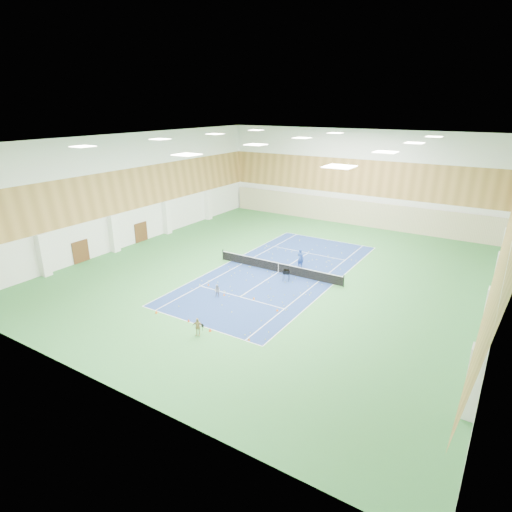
# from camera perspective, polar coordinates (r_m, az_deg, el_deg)

# --- Properties ---
(ground) EXTENTS (40.00, 40.00, 0.00)m
(ground) POSITION_cam_1_polar(r_m,az_deg,el_deg) (40.10, 2.99, -2.17)
(ground) COLOR #317236
(ground) RESTS_ON ground
(room_shell) EXTENTS (36.00, 40.00, 12.00)m
(room_shell) POSITION_cam_1_polar(r_m,az_deg,el_deg) (38.27, 3.15, 6.19)
(room_shell) COLOR white
(room_shell) RESTS_ON ground
(wood_cladding) EXTENTS (36.00, 40.00, 8.00)m
(wood_cladding) POSITION_cam_1_polar(r_m,az_deg,el_deg) (37.86, 3.21, 9.14)
(wood_cladding) COLOR #AB7D3F
(wood_cladding) RESTS_ON room_shell
(ceiling_light_grid) EXTENTS (21.40, 25.40, 0.06)m
(ceiling_light_grid) POSITION_cam_1_polar(r_m,az_deg,el_deg) (37.34, 3.33, 15.06)
(ceiling_light_grid) COLOR white
(ceiling_light_grid) RESTS_ON room_shell
(court_surface) EXTENTS (10.97, 23.77, 0.01)m
(court_surface) POSITION_cam_1_polar(r_m,az_deg,el_deg) (40.10, 2.99, -2.16)
(court_surface) COLOR navy
(court_surface) RESTS_ON ground
(tennis_balls_scatter) EXTENTS (10.57, 22.77, 0.07)m
(tennis_balls_scatter) POSITION_cam_1_polar(r_m,az_deg,el_deg) (40.08, 3.00, -2.11)
(tennis_balls_scatter) COLOR yellow
(tennis_balls_scatter) RESTS_ON ground
(tennis_net) EXTENTS (12.80, 0.10, 1.10)m
(tennis_net) POSITION_cam_1_polar(r_m,az_deg,el_deg) (39.90, 3.01, -1.44)
(tennis_net) COLOR black
(tennis_net) RESTS_ON ground
(back_curtain) EXTENTS (35.40, 0.16, 3.20)m
(back_curtain) POSITION_cam_1_polar(r_m,az_deg,el_deg) (56.92, 12.84, 5.67)
(back_curtain) COLOR #C6B793
(back_curtain) RESTS_ON ground
(door_left_a) EXTENTS (0.08, 1.80, 2.20)m
(door_left_a) POSITION_cam_1_polar(r_m,az_deg,el_deg) (45.65, -22.32, 0.55)
(door_left_a) COLOR #593319
(door_left_a) RESTS_ON ground
(door_left_b) EXTENTS (0.08, 1.80, 2.20)m
(door_left_b) POSITION_cam_1_polar(r_m,az_deg,el_deg) (50.41, -15.07, 3.10)
(door_left_b) COLOR #593319
(door_left_b) RESTS_ON ground
(coach) EXTENTS (0.75, 0.55, 1.90)m
(coach) POSITION_cam_1_polar(r_m,az_deg,el_deg) (41.07, 5.95, -0.29)
(coach) COLOR navy
(coach) RESTS_ON ground
(child_court) EXTENTS (0.60, 0.52, 1.05)m
(child_court) POSITION_cam_1_polar(r_m,az_deg,el_deg) (35.05, -5.17, -4.63)
(child_court) COLOR gray
(child_court) RESTS_ON ground
(child_apron) EXTENTS (0.82, 0.58, 1.30)m
(child_apron) POSITION_cam_1_polar(r_m,az_deg,el_deg) (29.59, -7.81, -9.34)
(child_apron) COLOR tan
(child_apron) RESTS_ON ground
(ball_cart) EXTENTS (0.72, 0.72, 1.00)m
(ball_cart) POSITION_cam_1_polar(r_m,az_deg,el_deg) (38.09, 4.07, -2.59)
(ball_cart) COLOR black
(ball_cart) RESTS_ON ground
(cone_svc_a) EXTENTS (0.18, 0.18, 0.20)m
(cone_svc_a) POSITION_cam_1_polar(r_m,az_deg,el_deg) (37.38, -6.36, -3.78)
(cone_svc_a) COLOR #E35C0B
(cone_svc_a) RESTS_ON ground
(cone_svc_b) EXTENTS (0.19, 0.19, 0.21)m
(cone_svc_b) POSITION_cam_1_polar(r_m,az_deg,el_deg) (35.36, -4.28, -5.13)
(cone_svc_b) COLOR #E24E0B
(cone_svc_b) RESTS_ON ground
(cone_svc_c) EXTENTS (0.20, 0.20, 0.22)m
(cone_svc_c) POSITION_cam_1_polar(r_m,az_deg,el_deg) (34.62, -0.29, -5.63)
(cone_svc_c) COLOR orange
(cone_svc_c) RESTS_ON ground
(cone_svc_d) EXTENTS (0.18, 0.18, 0.20)m
(cone_svc_d) POSITION_cam_1_polar(r_m,az_deg,el_deg) (32.80, 2.86, -7.18)
(cone_svc_d) COLOR orange
(cone_svc_d) RESTS_ON ground
(cone_base_a) EXTENTS (0.21, 0.21, 0.23)m
(cone_base_a) POSITION_cam_1_polar(r_m,az_deg,el_deg) (33.30, -13.16, -7.26)
(cone_base_a) COLOR #FF660D
(cone_base_a) RESTS_ON ground
(cone_base_b) EXTENTS (0.19, 0.19, 0.21)m
(cone_base_b) POSITION_cam_1_polar(r_m,az_deg,el_deg) (31.65, -8.96, -8.47)
(cone_base_b) COLOR #EF400C
(cone_base_b) RESTS_ON ground
(cone_base_c) EXTENTS (0.21, 0.21, 0.23)m
(cone_base_c) POSITION_cam_1_polar(r_m,az_deg,el_deg) (30.22, -6.14, -9.75)
(cone_base_c) COLOR #FF440D
(cone_base_c) RESTS_ON ground
(cone_base_d) EXTENTS (0.17, 0.17, 0.19)m
(cone_base_d) POSITION_cam_1_polar(r_m,az_deg,el_deg) (29.01, -0.95, -11.03)
(cone_base_d) COLOR #DA610B
(cone_base_d) RESTS_ON ground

